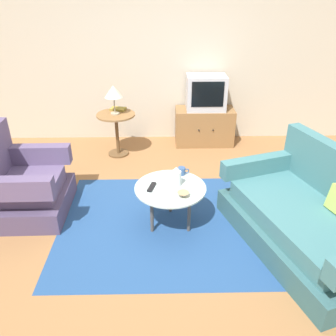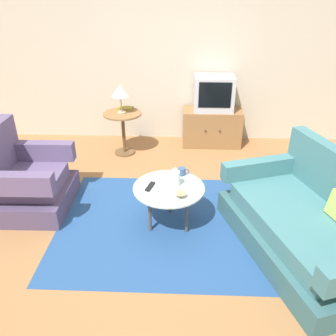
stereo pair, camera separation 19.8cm
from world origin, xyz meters
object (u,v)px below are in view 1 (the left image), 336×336
(table_lamp, at_px, (113,92))
(mug, at_px, (182,171))
(coffee_table, at_px, (170,191))
(book, at_px, (118,109))
(couch, at_px, (310,220))
(side_table, at_px, (116,125))
(tv_stand, at_px, (204,126))
(armchair, at_px, (23,186))
(tv_remote_silver, at_px, (167,178))
(bowl, at_px, (183,195))
(vase, at_px, (176,177))
(television, at_px, (206,93))
(tv_remote_dark, at_px, (152,187))

(table_lamp, xyz_separation_m, mug, (0.88, -1.47, -0.46))
(coffee_table, relative_size, table_lamp, 1.78)
(book, bearing_deg, couch, -34.10)
(couch, height_order, mug, couch)
(couch, height_order, side_table, couch)
(tv_stand, bearing_deg, mug, -104.00)
(armchair, bearing_deg, table_lamp, 148.23)
(armchair, relative_size, tv_stand, 1.07)
(table_lamp, bearing_deg, tv_remote_silver, -65.23)
(tv_stand, distance_m, bowl, 2.37)
(table_lamp, xyz_separation_m, bowl, (0.87, -1.91, -0.48))
(armchair, bearing_deg, tv_remote_silver, 85.47)
(side_table, distance_m, vase, 1.88)
(couch, height_order, vase, couch)
(table_lamp, xyz_separation_m, book, (0.02, 0.18, -0.31))
(tv_remote_silver, bearing_deg, couch, -25.56)
(armchair, xyz_separation_m, tv_stand, (2.22, 1.86, -0.04))
(coffee_table, relative_size, vase, 3.45)
(couch, height_order, bowl, couch)
(couch, height_order, television, television)
(armchair, height_order, side_table, armchair)
(armchair, relative_size, side_table, 1.51)
(vase, bearing_deg, table_lamp, 115.62)
(vase, distance_m, tv_remote_silver, 0.18)
(mug, bearing_deg, tv_remote_silver, -149.46)
(couch, distance_m, table_lamp, 3.03)
(vase, relative_size, tv_remote_silver, 1.26)
(couch, height_order, tv_remote_silver, couch)
(couch, height_order, book, couch)
(vase, bearing_deg, tv_stand, 75.64)
(coffee_table, xyz_separation_m, table_lamp, (-0.75, 1.73, 0.54))
(armchair, bearing_deg, tv_stand, 129.01)
(armchair, xyz_separation_m, tv_remote_dark, (1.43, -0.28, 0.15))
(side_table, distance_m, table_lamp, 0.50)
(tv_remote_dark, bearing_deg, book, -148.52)
(tv_stand, height_order, tv_remote_dark, tv_stand)
(side_table, bearing_deg, tv_remote_dark, -72.44)
(couch, distance_m, vase, 1.36)
(book, bearing_deg, armchair, -104.94)
(tv_remote_silver, bearing_deg, book, 107.35)
(armchair, relative_size, mug, 7.64)
(armchair, distance_m, couch, 3.03)
(table_lamp, height_order, vase, table_lamp)
(tv_remote_dark, height_order, book, book)
(side_table, xyz_separation_m, book, (0.02, 0.18, 0.19))
(table_lamp, distance_m, bowl, 2.15)
(television, height_order, book, television)
(table_lamp, height_order, tv_remote_dark, table_lamp)
(tv_stand, bearing_deg, television, 90.00)
(coffee_table, relative_size, mug, 5.81)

